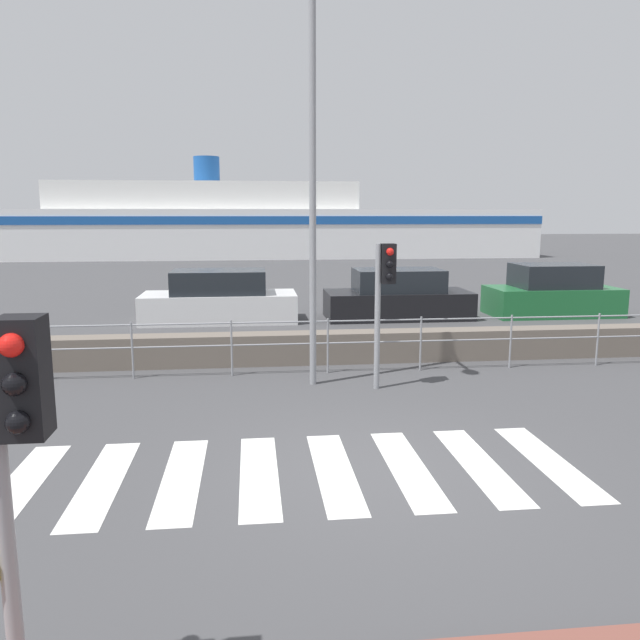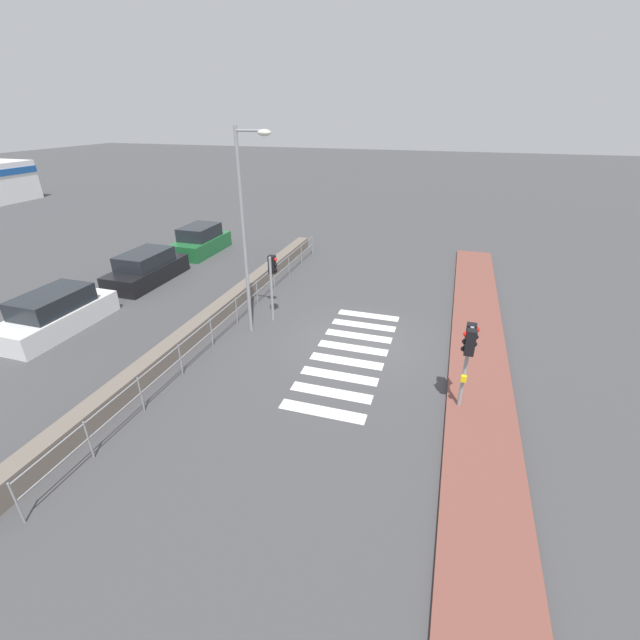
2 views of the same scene
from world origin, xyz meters
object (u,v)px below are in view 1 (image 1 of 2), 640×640
object	(u,v)px
parked_car_black	(398,297)
parked_car_green	(553,293)
traffic_light_far	(384,283)
streetlamp	(314,141)
parked_car_white	(219,300)
ferry_boat	(258,225)

from	to	relation	value
parked_car_black	parked_car_green	xyz separation A→B (m)	(4.77, 0.00, 0.04)
traffic_light_far	parked_car_green	world-z (taller)	traffic_light_far
streetlamp	parked_car_white	distance (m)	8.20
ferry_boat	parked_car_green	world-z (taller)	ferry_boat
streetlamp	parked_car_green	xyz separation A→B (m)	(7.96, 7.08, -3.58)
ferry_boat	parked_car_green	bearing A→B (deg)	-72.90
traffic_light_far	parked_car_white	size ratio (longest dim) A/B	0.59
parked_car_white	parked_car_black	xyz separation A→B (m)	(5.18, 0.00, -0.01)
ferry_boat	parked_car_black	world-z (taller)	ferry_boat
streetlamp	parked_car_black	bearing A→B (deg)	65.76
streetlamp	parked_car_black	world-z (taller)	streetlamp
traffic_light_far	ferry_boat	distance (m)	34.92
streetlamp	parked_car_white	size ratio (longest dim) A/B	1.60
ferry_boat	parked_car_white	world-z (taller)	ferry_boat
traffic_light_far	streetlamp	size ratio (longest dim) A/B	0.37
parked_car_white	parked_car_green	xyz separation A→B (m)	(9.95, 0.00, 0.03)
traffic_light_far	streetlamp	world-z (taller)	streetlamp
traffic_light_far	streetlamp	bearing A→B (deg)	169.48
parked_car_green	streetlamp	bearing A→B (deg)	-138.33
traffic_light_far	parked_car_black	xyz separation A→B (m)	(2.00, 7.31, -1.26)
parked_car_black	streetlamp	bearing A→B (deg)	-114.24
traffic_light_far	parked_car_black	distance (m)	7.68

